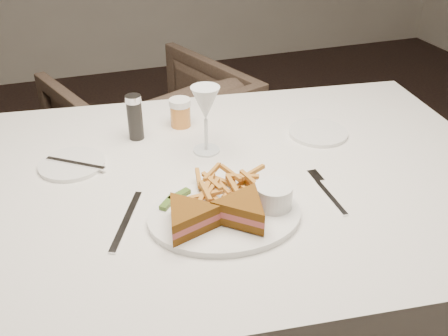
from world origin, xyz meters
TOP-DOWN VIEW (x-y plane):
  - ground at (0.00, 0.00)m, footprint 5.00×5.00m
  - table at (-0.35, -0.31)m, footprint 1.51×1.10m
  - chair_far at (-0.34, 0.68)m, footprint 0.88×0.85m
  - table_setting at (-0.38, -0.37)m, footprint 0.81×0.65m

SIDE VIEW (x-z plane):
  - ground at x=0.00m, z-range 0.00..0.00m
  - chair_far at x=-0.34m, z-range 0.00..0.72m
  - table at x=-0.35m, z-range 0.00..0.75m
  - table_setting at x=-0.38m, z-range 0.70..0.88m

